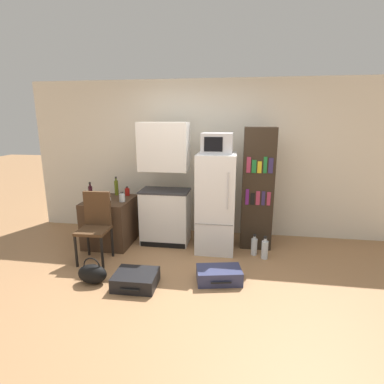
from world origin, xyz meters
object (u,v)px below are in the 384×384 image
Objects in this scene: kitchen_hutch at (165,189)px; bottle_clear_short at (122,198)px; water_bottle_middle at (265,249)px; bottle_wine_dark at (91,193)px; chair at (96,221)px; side_table at (111,221)px; bottle_ketchup_red at (127,192)px; suitcase_large_flat at (219,275)px; bowl at (105,199)px; refrigerator at (216,202)px; suitcase_small_flat at (136,280)px; handbag at (92,274)px; microwave at (217,143)px; water_bottle_front at (254,246)px; bottle_olive_oil at (116,187)px; bookshelf at (258,189)px.

kitchen_hutch is 0.67m from bottle_clear_short.
bottle_wine_dark is at bearing 178.76° from water_bottle_middle.
side_table is at bearing 91.59° from chair.
bottle_ketchup_red is 0.25× the size of suitcase_large_flat.
water_bottle_middle is (1.54, -0.36, -0.75)m from kitchen_hutch.
bowl is 0.51× the size of water_bottle_middle.
kitchen_hutch is 3.20× the size of suitcase_large_flat.
refrigerator reaches higher than suitcase_small_flat.
bottle_ketchup_red reaches higher than handbag.
microwave is 1.31× the size of water_bottle_middle.
side_table is 5.26× the size of bottle_clear_short.
handbag is at bearing -150.98° from water_bottle_front.
side_table reaches higher than water_bottle_front.
chair reaches higher than handbag.
bottle_wine_dark reaches higher than suitcase_large_flat.
bottle_olive_oil reaches higher than chair.
bookshelf reaches higher than water_bottle_middle.
chair is at bearing -160.50° from bookshelf.
chair is 2.88× the size of water_bottle_middle.
bottle_wine_dark is at bearing -147.31° from side_table.
handbag is (-1.40, -1.26, -0.61)m from refrigerator.
microwave is (1.67, 0.06, 1.25)m from side_table.
suitcase_small_flat is (-1.47, -1.42, -0.84)m from bookshelf.
water_bottle_middle is (0.14, -0.10, 0.01)m from water_bottle_front.
bottle_wine_dark is at bearing -172.83° from bottle_clear_short.
bowl is at bearing -175.27° from microwave.
refrigerator is 1.76m from chair.
side_table is 0.50m from bottle_clear_short.
kitchen_hutch is 0.86m from bottle_olive_oil.
bottle_olive_oil reaches higher than bottle_wine_dark.
microwave reaches higher than bottle_ketchup_red.
bottle_olive_oil is 0.91× the size of water_bottle_middle.
suitcase_large_flat is 1.01m from suitcase_small_flat.
bottle_clear_short is at bearing 139.40° from suitcase_large_flat.
bowl is at bearing 104.95° from handbag.
microwave is at bearing 5.66° from bottle_clear_short.
bottle_olive_oil is at bearing 171.60° from kitchen_hutch.
chair is (-1.63, -0.62, -0.17)m from refrigerator.
bottle_ketchup_red is 0.44× the size of water_bottle_middle.
kitchen_hutch reaches higher than bottle_wine_dark.
bookshelf is 2.54m from bottle_wine_dark.
bottle_olive_oil is at bearing 122.97° from bottle_clear_short.
kitchen_hutch reaches higher than bottle_ketchup_red.
microwave is at bearing 160.49° from water_bottle_middle.
kitchen_hutch is 1.58m from suitcase_small_flat.
water_bottle_front is (0.46, 0.83, 0.05)m from suitcase_large_flat.
water_bottle_middle is (0.12, -0.43, -0.78)m from bookshelf.
bowl is (0.20, 0.06, -0.10)m from bottle_wine_dark.
chair is at bearing -57.68° from bottle_wine_dark.
bottle_clear_short reaches higher than handbag.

